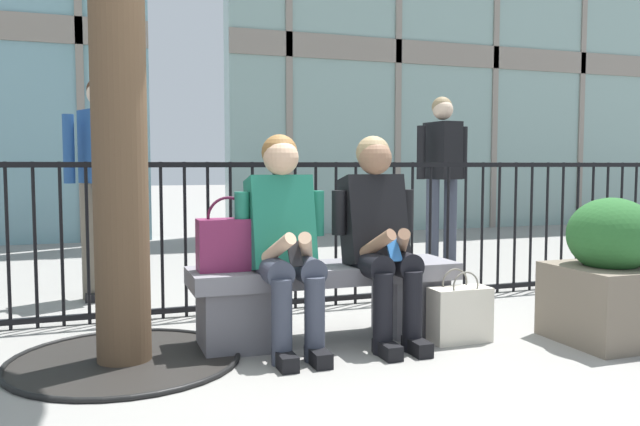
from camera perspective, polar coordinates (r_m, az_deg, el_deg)
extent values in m
plane|color=gray|center=(3.90, 0.49, -11.17)|extent=(60.00, 60.00, 0.00)
cube|color=slate|center=(3.81, 0.50, -5.36)|extent=(1.60, 0.44, 0.10)
cube|color=slate|center=(3.71, -7.78, -9.22)|extent=(0.36, 0.37, 0.35)
cube|color=slate|center=(4.07, 8.00, -7.99)|extent=(0.36, 0.37, 0.35)
cylinder|color=#383D4C|center=(3.52, -4.33, -5.03)|extent=(0.15, 0.40, 0.15)
cylinder|color=#383D4C|center=(3.38, -3.41, -9.65)|extent=(0.11, 0.11, 0.45)
cube|color=black|center=(3.37, -3.11, -12.94)|extent=(0.09, 0.22, 0.08)
cylinder|color=#383D4C|center=(3.57, -1.52, -4.88)|extent=(0.15, 0.40, 0.15)
cylinder|color=#383D4C|center=(3.43, -0.48, -9.43)|extent=(0.11, 0.11, 0.45)
cube|color=black|center=(3.43, -0.15, -12.66)|extent=(0.09, 0.22, 0.08)
cube|color=#1E7259|center=(3.65, -3.55, -0.89)|extent=(0.36, 0.30, 0.55)
cylinder|color=#1E7259|center=(3.59, -6.93, -0.20)|extent=(0.08, 0.08, 0.26)
cylinder|color=#DBAD89|center=(3.43, -3.83, -3.24)|extent=(0.16, 0.28, 0.20)
cylinder|color=#1E7259|center=(3.71, -0.28, -0.02)|extent=(0.08, 0.08, 0.26)
cylinder|color=#DBAD89|center=(3.47, -1.28, -3.14)|extent=(0.16, 0.28, 0.20)
cube|color=black|center=(3.40, -2.25, -3.65)|extent=(0.07, 0.10, 0.13)
sphere|color=#DBAD89|center=(3.61, -3.49, 4.93)|extent=(0.20, 0.20, 0.20)
sphere|color=olive|center=(3.64, -3.62, 5.40)|extent=(0.20, 0.20, 0.20)
cylinder|color=black|center=(3.71, 4.33, -4.55)|extent=(0.15, 0.40, 0.15)
cylinder|color=black|center=(3.57, 5.61, -8.89)|extent=(0.11, 0.11, 0.45)
cube|color=black|center=(3.57, 6.00, -11.99)|extent=(0.09, 0.22, 0.08)
cylinder|color=black|center=(3.78, 6.84, -4.39)|extent=(0.15, 0.40, 0.15)
cylinder|color=black|center=(3.65, 8.20, -8.63)|extent=(0.11, 0.11, 0.45)
cube|color=black|center=(3.65, 8.62, -11.65)|extent=(0.09, 0.22, 0.08)
cube|color=black|center=(3.84, 4.75, -0.64)|extent=(0.36, 0.30, 0.55)
cylinder|color=black|center=(3.75, 1.69, 0.03)|extent=(0.08, 0.08, 0.26)
cylinder|color=#8E664C|center=(3.62, 5.00, -2.85)|extent=(0.16, 0.28, 0.20)
cylinder|color=black|center=(3.93, 7.68, 0.18)|extent=(0.08, 0.08, 0.26)
cylinder|color=#8E664C|center=(3.69, 7.27, -2.73)|extent=(0.16, 0.28, 0.20)
cube|color=#2D6BB7|center=(3.60, 6.55, -3.21)|extent=(0.07, 0.10, 0.13)
sphere|color=#8E664C|center=(3.81, 4.91, 4.89)|extent=(0.20, 0.20, 0.20)
sphere|color=#997F59|center=(3.84, 4.73, 5.34)|extent=(0.20, 0.20, 0.20)
cube|color=#7A234C|center=(3.62, -8.13, -2.79)|extent=(0.35, 0.16, 0.29)
torus|color=#49152D|center=(3.60, -8.15, -0.42)|extent=(0.24, 0.02, 0.24)
cube|color=beige|center=(3.90, 12.32, -8.82)|extent=(0.36, 0.17, 0.32)
torus|color=slate|center=(3.82, 12.83, -6.35)|extent=(0.17, 0.01, 0.17)
torus|color=slate|center=(3.91, 11.90, -6.06)|extent=(0.17, 0.01, 0.17)
cylinder|color=#6B6051|center=(5.24, -19.75, -2.41)|extent=(0.13, 0.13, 0.90)
cube|color=black|center=(5.27, -19.63, -7.00)|extent=(0.09, 0.22, 0.06)
cylinder|color=#6B6051|center=(5.25, -17.56, -2.36)|extent=(0.13, 0.13, 0.90)
cube|color=black|center=(5.27, -17.44, -6.95)|extent=(0.09, 0.22, 0.06)
cube|color=#234C8C|center=(5.21, -18.84, 5.61)|extent=(0.35, 0.44, 0.56)
cylinder|color=#234C8C|center=(5.22, -21.43, 5.32)|extent=(0.08, 0.08, 0.52)
cylinder|color=#234C8C|center=(5.22, -16.25, 5.45)|extent=(0.08, 0.08, 0.52)
sphere|color=beige|center=(5.24, -18.95, 9.99)|extent=(0.20, 0.20, 0.20)
sphere|color=#472816|center=(5.26, -18.96, 10.29)|extent=(0.20, 0.20, 0.20)
cylinder|color=#383D4C|center=(6.44, 9.96, -1.03)|extent=(0.13, 0.13, 0.90)
cube|color=black|center=(6.46, 10.08, -4.77)|extent=(0.09, 0.22, 0.06)
cylinder|color=#383D4C|center=(6.54, 11.49, -0.97)|extent=(0.13, 0.13, 0.90)
cube|color=black|center=(6.55, 11.61, -4.66)|extent=(0.09, 0.22, 0.06)
cube|color=black|center=(6.46, 10.82, 5.46)|extent=(0.25, 0.39, 0.56)
cylinder|color=black|center=(6.35, 8.97, 5.33)|extent=(0.08, 0.08, 0.52)
cylinder|color=black|center=(6.58, 12.59, 5.24)|extent=(0.08, 0.08, 0.52)
sphere|color=beige|center=(6.48, 10.87, 9.00)|extent=(0.20, 0.20, 0.20)
sphere|color=#997F59|center=(6.50, 10.78, 9.25)|extent=(0.20, 0.20, 0.20)
cylinder|color=black|center=(4.46, -26.00, -2.69)|extent=(0.02, 0.02, 1.06)
cylinder|color=black|center=(4.45, -23.99, -2.65)|extent=(0.02, 0.02, 1.06)
cylinder|color=black|center=(4.44, -21.97, -2.61)|extent=(0.02, 0.02, 1.06)
cylinder|color=black|center=(4.43, -19.95, -2.56)|extent=(0.02, 0.02, 1.06)
cylinder|color=black|center=(4.43, -17.92, -2.51)|extent=(0.02, 0.02, 1.06)
cylinder|color=black|center=(4.44, -15.89, -2.46)|extent=(0.02, 0.02, 1.06)
cylinder|color=black|center=(4.45, -13.88, -2.40)|extent=(0.02, 0.02, 1.06)
cylinder|color=black|center=(4.47, -11.87, -2.34)|extent=(0.02, 0.02, 1.06)
cylinder|color=black|center=(4.49, -9.89, -2.28)|extent=(0.02, 0.02, 1.06)
cylinder|color=black|center=(4.52, -7.92, -2.22)|extent=(0.02, 0.02, 1.06)
cylinder|color=black|center=(4.55, -5.99, -2.15)|extent=(0.02, 0.02, 1.06)
cylinder|color=black|center=(4.59, -4.08, -2.09)|extent=(0.02, 0.02, 1.06)
cylinder|color=black|center=(4.63, -2.21, -2.02)|extent=(0.02, 0.02, 1.06)
cylinder|color=black|center=(4.68, -0.37, -1.95)|extent=(0.02, 0.02, 1.06)
cylinder|color=black|center=(4.73, 1.42, -1.88)|extent=(0.02, 0.02, 1.06)
cylinder|color=black|center=(4.79, 3.18, -1.81)|extent=(0.02, 0.02, 1.06)
cylinder|color=black|center=(4.85, 4.89, -1.75)|extent=(0.02, 0.02, 1.06)
cylinder|color=black|center=(4.92, 6.56, -1.68)|extent=(0.02, 0.02, 1.06)
cylinder|color=black|center=(4.99, 8.18, -1.61)|extent=(0.02, 0.02, 1.06)
cylinder|color=black|center=(5.06, 9.75, -1.54)|extent=(0.02, 0.02, 1.06)
cylinder|color=black|center=(5.14, 11.28, -1.48)|extent=(0.02, 0.02, 1.06)
cylinder|color=black|center=(5.22, 12.77, -1.41)|extent=(0.02, 0.02, 1.06)
cylinder|color=black|center=(5.30, 14.20, -1.35)|extent=(0.02, 0.02, 1.06)
cylinder|color=black|center=(5.39, 15.59, -1.28)|extent=(0.02, 0.02, 1.06)
cylinder|color=black|center=(5.48, 16.94, -1.22)|extent=(0.02, 0.02, 1.06)
cylinder|color=black|center=(5.58, 18.24, -1.16)|extent=(0.02, 0.02, 1.06)
cylinder|color=black|center=(5.67, 19.49, -1.10)|extent=(0.02, 0.02, 1.06)
cylinder|color=black|center=(5.77, 20.71, -1.05)|extent=(0.02, 0.02, 1.06)
cylinder|color=black|center=(5.87, 21.88, -0.99)|extent=(0.02, 0.02, 1.06)
cylinder|color=black|center=(5.98, 23.01, -0.94)|extent=(0.02, 0.02, 1.06)
cylinder|color=black|center=(6.08, 24.10, -0.88)|extent=(0.02, 0.02, 1.06)
cylinder|color=black|center=(6.19, 25.16, -0.83)|extent=(0.02, 0.02, 1.06)
cylinder|color=black|center=(6.30, 26.18, -0.78)|extent=(0.02, 0.02, 1.06)
cube|color=black|center=(4.69, -3.12, -7.90)|extent=(9.87, 0.04, 0.04)
cube|color=black|center=(4.58, -3.17, 4.30)|extent=(9.87, 0.04, 0.04)
cylinder|color=black|center=(3.63, -16.96, -12.43)|extent=(1.19, 1.19, 0.01)
torus|color=black|center=(3.63, -16.96, -12.34)|extent=(1.22, 1.22, 0.03)
cylinder|color=brown|center=(3.54, -17.57, 14.85)|extent=(0.28, 0.28, 3.40)
cube|color=#726656|center=(4.17, 24.30, -7.35)|extent=(0.59, 0.59, 0.45)
ellipsoid|color=#28602B|center=(4.11, 24.48, -1.80)|extent=(0.50, 0.50, 0.44)
cube|color=gray|center=(11.70, 19.00, 12.71)|extent=(10.60, 0.04, 0.36)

